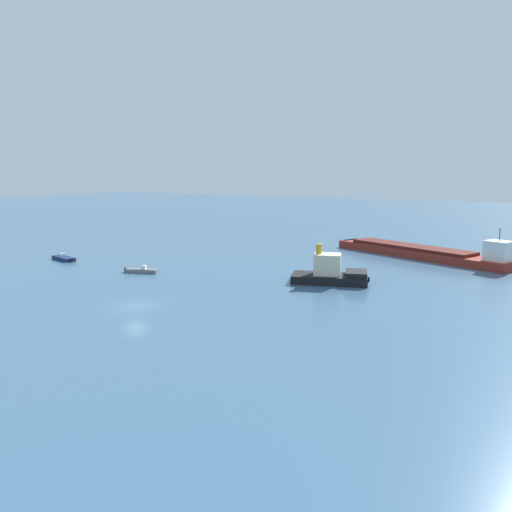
{
  "coord_description": "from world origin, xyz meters",
  "views": [
    {
      "loc": [
        36.03,
        -37.44,
        13.8
      ],
      "look_at": [
        -1.0,
        26.56,
        1.2
      ],
      "focal_mm": 35.63,
      "sensor_mm": 36.0,
      "label": 1
    }
  ],
  "objects_px": {
    "tugboat": "(331,273)",
    "cargo_barge": "(423,252)",
    "fishing_skiff": "(64,258)",
    "small_motorboat": "(142,271)"
  },
  "relations": [
    {
      "from": "small_motorboat",
      "to": "tugboat",
      "type": "bearing_deg",
      "value": 15.7
    },
    {
      "from": "fishing_skiff",
      "to": "tugboat",
      "type": "relative_size",
      "value": 0.53
    },
    {
      "from": "fishing_skiff",
      "to": "cargo_barge",
      "type": "xyz_separation_m",
      "value": [
        47.7,
        29.9,
        0.69
      ]
    },
    {
      "from": "fishing_skiff",
      "to": "cargo_barge",
      "type": "bearing_deg",
      "value": 32.08
    },
    {
      "from": "cargo_barge",
      "to": "fishing_skiff",
      "type": "bearing_deg",
      "value": -147.92
    },
    {
      "from": "tugboat",
      "to": "cargo_barge",
      "type": "distance_m",
      "value": 24.98
    },
    {
      "from": "fishing_skiff",
      "to": "small_motorboat",
      "type": "bearing_deg",
      "value": -4.35
    },
    {
      "from": "tugboat",
      "to": "cargo_barge",
      "type": "relative_size",
      "value": 0.34
    },
    {
      "from": "tugboat",
      "to": "cargo_barge",
      "type": "bearing_deg",
      "value": 76.46
    },
    {
      "from": "fishing_skiff",
      "to": "tugboat",
      "type": "xyz_separation_m",
      "value": [
        41.85,
        5.61,
        0.93
      ]
    }
  ]
}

